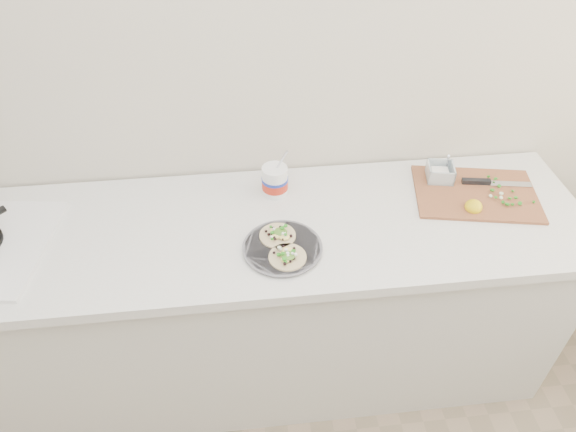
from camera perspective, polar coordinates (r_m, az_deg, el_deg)
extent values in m
cube|color=beige|center=(1.84, -5.38, 14.73)|extent=(3.50, 0.05, 2.60)
cube|color=beige|center=(2.17, -3.60, -10.01)|extent=(2.40, 0.62, 0.86)
cube|color=silver|center=(1.82, -4.15, -1.68)|extent=(2.44, 0.66, 0.04)
cylinder|color=slate|center=(1.72, -0.62, -3.59)|extent=(0.25, 0.25, 0.01)
cylinder|color=slate|center=(1.72, -0.62, -3.47)|extent=(0.27, 0.27, 0.00)
cylinder|color=white|center=(1.92, -1.47, 3.95)|extent=(0.10, 0.10, 0.12)
cylinder|color=red|center=(1.92, -1.46, 3.69)|extent=(0.10, 0.10, 0.04)
cylinder|color=#192D99|center=(1.91, -1.47, 4.13)|extent=(0.10, 0.10, 0.01)
cube|color=brown|center=(2.06, 20.11, 2.37)|extent=(0.50, 0.39, 0.01)
cube|color=white|center=(2.08, 16.52, 4.50)|extent=(0.06, 0.06, 0.03)
ellipsoid|color=yellow|center=(1.97, 19.97, 1.15)|extent=(0.06, 0.06, 0.05)
cube|color=silver|center=(2.15, 23.38, 3.29)|extent=(0.17, 0.06, 0.00)
cube|color=black|center=(2.10, 20.18, 3.63)|extent=(0.11, 0.04, 0.02)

